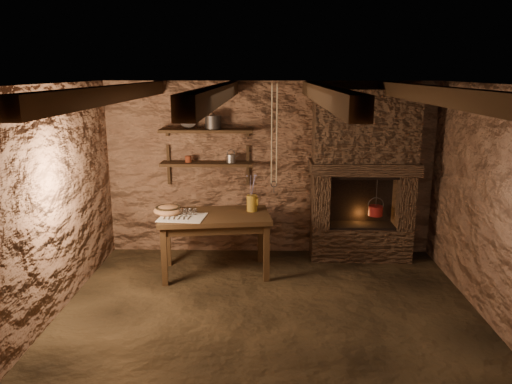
{
  "coord_description": "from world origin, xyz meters",
  "views": [
    {
      "loc": [
        -0.02,
        -4.8,
        2.52
      ],
      "look_at": [
        -0.16,
        0.9,
        1.14
      ],
      "focal_mm": 35.0,
      "sensor_mm": 36.0,
      "label": 1
    }
  ],
  "objects_px": {
    "wooden_bowl": "(168,210)",
    "red_pot": "(376,210)",
    "stoneware_jug": "(252,195)",
    "work_table": "(215,242)",
    "iron_stockpot": "(213,123)"
  },
  "relations": [
    {
      "from": "stoneware_jug",
      "to": "red_pot",
      "type": "xyz_separation_m",
      "value": [
        1.66,
        0.39,
        -0.29
      ]
    },
    {
      "from": "stoneware_jug",
      "to": "wooden_bowl",
      "type": "height_order",
      "value": "stoneware_jug"
    },
    {
      "from": "red_pot",
      "to": "wooden_bowl",
      "type": "bearing_deg",
      "value": -168.65
    },
    {
      "from": "iron_stockpot",
      "to": "red_pot",
      "type": "height_order",
      "value": "iron_stockpot"
    },
    {
      "from": "wooden_bowl",
      "to": "red_pot",
      "type": "relative_size",
      "value": 0.68
    },
    {
      "from": "wooden_bowl",
      "to": "iron_stockpot",
      "type": "bearing_deg",
      "value": 52.25
    },
    {
      "from": "wooden_bowl",
      "to": "iron_stockpot",
      "type": "xyz_separation_m",
      "value": [
        0.51,
        0.66,
        1.03
      ]
    },
    {
      "from": "iron_stockpot",
      "to": "red_pot",
      "type": "distance_m",
      "value": 2.48
    },
    {
      "from": "work_table",
      "to": "stoneware_jug",
      "type": "distance_m",
      "value": 0.75
    },
    {
      "from": "stoneware_jug",
      "to": "red_pot",
      "type": "height_order",
      "value": "stoneware_jug"
    },
    {
      "from": "stoneware_jug",
      "to": "iron_stockpot",
      "type": "relative_size",
      "value": 2.19
    },
    {
      "from": "iron_stockpot",
      "to": "red_pot",
      "type": "bearing_deg",
      "value": -3.14
    },
    {
      "from": "work_table",
      "to": "red_pot",
      "type": "height_order",
      "value": "red_pot"
    },
    {
      "from": "work_table",
      "to": "wooden_bowl",
      "type": "relative_size",
      "value": 3.98
    },
    {
      "from": "stoneware_jug",
      "to": "red_pot",
      "type": "distance_m",
      "value": 1.72
    }
  ]
}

